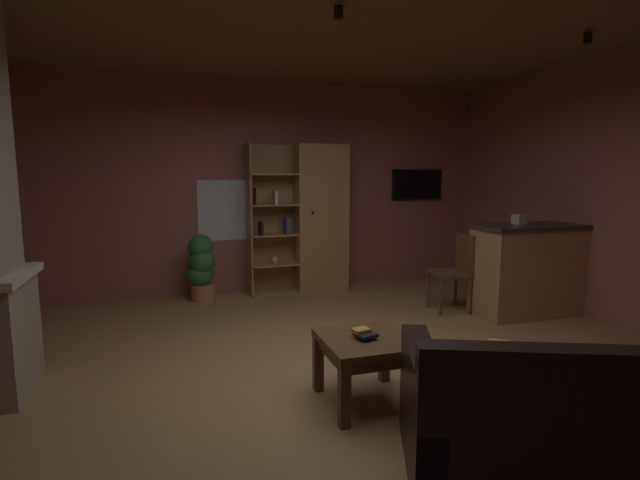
# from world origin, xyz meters

# --- Properties ---
(floor) EXTENTS (6.51, 6.08, 0.02)m
(floor) POSITION_xyz_m (0.00, 0.00, -0.01)
(floor) COLOR #A37A4C
(floor) RESTS_ON ground
(wall_back) EXTENTS (6.63, 0.06, 2.86)m
(wall_back) POSITION_xyz_m (0.00, 3.07, 1.43)
(wall_back) COLOR #9E5B56
(wall_back) RESTS_ON ground
(ceiling) EXTENTS (6.51, 6.08, 0.02)m
(ceiling) POSITION_xyz_m (0.00, 0.00, 2.87)
(ceiling) COLOR brown
(window_pane_back) EXTENTS (0.73, 0.01, 0.82)m
(window_pane_back) POSITION_xyz_m (-0.51, 3.04, 1.13)
(window_pane_back) COLOR white
(bookshelf_cabinet) EXTENTS (1.36, 0.41, 2.02)m
(bookshelf_cabinet) POSITION_xyz_m (0.68, 2.80, 1.00)
(bookshelf_cabinet) COLOR #A87F51
(bookshelf_cabinet) RESTS_ON ground
(kitchen_bar_counter) EXTENTS (1.53, 0.62, 1.05)m
(kitchen_bar_counter) POSITION_xyz_m (2.81, 0.93, 0.53)
(kitchen_bar_counter) COLOR #A87F51
(kitchen_bar_counter) RESTS_ON ground
(tissue_box) EXTENTS (0.13, 0.13, 0.11)m
(tissue_box) POSITION_xyz_m (2.58, 1.00, 1.10)
(tissue_box) COLOR #BFB299
(tissue_box) RESTS_ON kitchen_bar_counter
(leather_couch) EXTENTS (1.86, 1.44, 0.84)m
(leather_couch) POSITION_xyz_m (0.71, -1.62, 0.31)
(leather_couch) COLOR black
(leather_couch) RESTS_ON ground
(coffee_table) EXTENTS (0.62, 0.64, 0.47)m
(coffee_table) POSITION_xyz_m (0.06, -0.51, 0.38)
(coffee_table) COLOR brown
(coffee_table) RESTS_ON ground
(table_book_0) EXTENTS (0.14, 0.11, 0.02)m
(table_book_0) POSITION_xyz_m (0.05, -0.47, 0.48)
(table_book_0) COLOR #B22D2D
(table_book_0) RESTS_ON coffee_table
(table_book_1) EXTENTS (0.15, 0.12, 0.02)m
(table_book_1) POSITION_xyz_m (0.04, -0.55, 0.51)
(table_book_1) COLOR black
(table_book_1) RESTS_ON coffee_table
(table_book_2) EXTENTS (0.13, 0.11, 0.02)m
(table_book_2) POSITION_xyz_m (0.02, -0.49, 0.53)
(table_book_2) COLOR gold
(table_book_2) RESTS_ON coffee_table
(dining_chair) EXTENTS (0.47, 0.47, 0.92)m
(dining_chair) POSITION_xyz_m (1.97, 1.30, 0.53)
(dining_chair) COLOR brown
(dining_chair) RESTS_ON ground
(potted_floor_plant) EXTENTS (0.37, 0.39, 0.86)m
(potted_floor_plant) POSITION_xyz_m (-0.87, 2.65, 0.45)
(potted_floor_plant) COLOR #B77051
(potted_floor_plant) RESTS_ON ground
(wall_mounted_tv) EXTENTS (0.81, 0.06, 0.46)m
(wall_mounted_tv) POSITION_xyz_m (2.37, 3.01, 1.46)
(wall_mounted_tv) COLOR black
(track_light_spot_1) EXTENTS (0.07, 0.07, 0.09)m
(track_light_spot_1) POSITION_xyz_m (0.02, 0.00, 2.79)
(track_light_spot_1) COLOR black
(track_light_spot_2) EXTENTS (0.07, 0.07, 0.09)m
(track_light_spot_2) POSITION_xyz_m (2.31, -0.04, 2.79)
(track_light_spot_2) COLOR black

